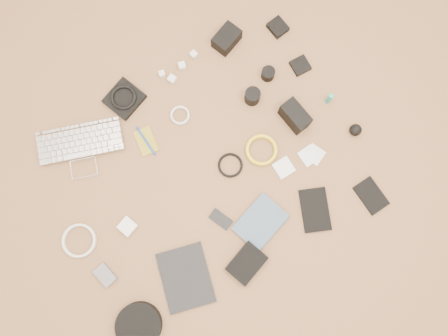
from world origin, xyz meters
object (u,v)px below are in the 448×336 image
headphone_case (139,326)px  laptop (82,153)px  phone (221,219)px  dslr_camera (227,39)px  paperback (274,235)px  tablet (186,278)px

headphone_case → laptop: bearing=79.4°
laptop → phone: size_ratio=3.81×
dslr_camera → headphone_case: size_ratio=0.65×
laptop → paperback: bearing=-34.5°
headphone_case → tablet: bearing=13.8°
tablet → paperback: size_ratio=1.24×
laptop → dslr_camera: size_ratio=3.03×
paperback → laptop: bearing=18.9°
laptop → phone: laptop is taller
tablet → paperback: paperback is taller
phone → paperback: bearing=-70.0°
laptop → tablet: bearing=-60.7°
headphone_case → phone: bearing=20.9°
dslr_camera → headphone_case: bearing=-157.4°
paperback → phone: bearing=25.8°
laptop → headphone_case: headphone_case is taller
laptop → headphone_case: size_ratio=1.98×
laptop → dslr_camera: 0.83m
laptop → tablet: 0.71m
tablet → headphone_case: bearing=-150.7°
tablet → headphone_case: size_ratio=1.37×
headphone_case → paperback: 0.68m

